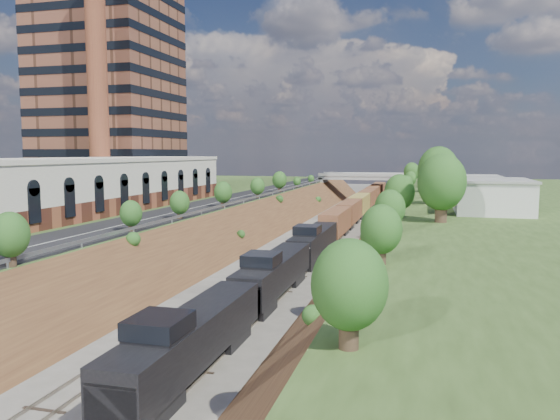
# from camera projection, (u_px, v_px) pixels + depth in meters

# --- Properties ---
(ground) EXTENTS (400.00, 400.00, 0.00)m
(ground) POSITION_uv_depth(u_px,v_px,m) (96.00, 412.00, 26.72)
(ground) COLOR #6B665B
(ground) RESTS_ON ground
(platform_left) EXTENTS (44.00, 180.00, 5.00)m
(platform_left) POSITION_uv_depth(u_px,v_px,m) (131.00, 213.00, 92.59)
(platform_left) COLOR #354C1F
(platform_left) RESTS_ON ground
(platform_right) EXTENTS (44.00, 180.00, 5.00)m
(platform_right) POSITION_uv_depth(u_px,v_px,m) (557.00, 226.00, 75.59)
(platform_right) COLOR #354C1F
(platform_right) RESTS_ON ground
(embankment_left) EXTENTS (10.00, 180.00, 10.00)m
(embankment_left) POSITION_uv_depth(u_px,v_px,m) (254.00, 232.00, 87.19)
(embankment_left) COLOR brown
(embankment_left) RESTS_ON ground
(embankment_right) EXTENTS (10.00, 180.00, 10.00)m
(embankment_right) POSITION_uv_depth(u_px,v_px,m) (395.00, 238.00, 81.52)
(embankment_right) COLOR brown
(embankment_right) RESTS_ON ground
(rail_left_track) EXTENTS (1.58, 180.00, 0.18)m
(rail_left_track) POSITION_uv_depth(u_px,v_px,m) (306.00, 234.00, 85.01)
(rail_left_track) COLOR gray
(rail_left_track) RESTS_ON ground
(rail_right_track) EXTENTS (1.58, 180.00, 0.18)m
(rail_right_track) POSITION_uv_depth(u_px,v_px,m) (339.00, 235.00, 83.67)
(rail_right_track) COLOR gray
(rail_right_track) RESTS_ON ground
(road) EXTENTS (8.00, 180.00, 0.10)m
(road) POSITION_uv_depth(u_px,v_px,m) (228.00, 200.00, 87.82)
(road) COLOR black
(road) RESTS_ON platform_left
(guardrail) EXTENTS (0.10, 171.00, 0.70)m
(guardrail) POSITION_uv_depth(u_px,v_px,m) (251.00, 198.00, 86.52)
(guardrail) COLOR #99999E
(guardrail) RESTS_ON platform_left
(commercial_building) EXTENTS (14.30, 62.30, 7.00)m
(commercial_building) POSITION_uv_depth(u_px,v_px,m) (75.00, 185.00, 69.54)
(commercial_building) COLOR brown
(commercial_building) RESTS_ON platform_left
(highrise_tower) EXTENTS (22.00, 22.00, 53.90)m
(highrise_tower) POSITION_uv_depth(u_px,v_px,m) (108.00, 46.00, 103.77)
(highrise_tower) COLOR brown
(highrise_tower) RESTS_ON platform_left
(smokestack) EXTENTS (3.20, 3.20, 40.00)m
(smokestack) POSITION_uv_depth(u_px,v_px,m) (97.00, 75.00, 87.17)
(smokestack) COLOR brown
(smokestack) RESTS_ON platform_left
(overpass) EXTENTS (24.50, 8.30, 7.40)m
(overpass) POSITION_uv_depth(u_px,v_px,m) (366.00, 182.00, 143.40)
(overpass) COLOR gray
(overpass) RESTS_ON ground
(white_building_near) EXTENTS (9.00, 12.00, 4.00)m
(white_building_near) POSITION_uv_depth(u_px,v_px,m) (492.00, 197.00, 69.88)
(white_building_near) COLOR silver
(white_building_near) RESTS_ON platform_right
(white_building_far) EXTENTS (8.00, 10.00, 3.60)m
(white_building_far) POSITION_uv_depth(u_px,v_px,m) (473.00, 188.00, 91.17)
(white_building_far) COLOR silver
(white_building_far) RESTS_ON platform_right
(tree_right_large) EXTENTS (5.25, 5.25, 7.61)m
(tree_right_large) POSITION_uv_depth(u_px,v_px,m) (442.00, 183.00, 59.78)
(tree_right_large) COLOR #473323
(tree_right_large) RESTS_ON platform_right
(tree_left_crest) EXTENTS (2.45, 2.45, 3.55)m
(tree_left_crest) POSITION_uv_depth(u_px,v_px,m) (108.00, 217.00, 48.23)
(tree_left_crest) COLOR #473323
(tree_left_crest) RESTS_ON platform_left
(freight_train) EXTENTS (2.77, 142.11, 4.55)m
(freight_train) POSITION_uv_depth(u_px,v_px,m) (349.00, 212.00, 94.11)
(freight_train) COLOR black
(freight_train) RESTS_ON ground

